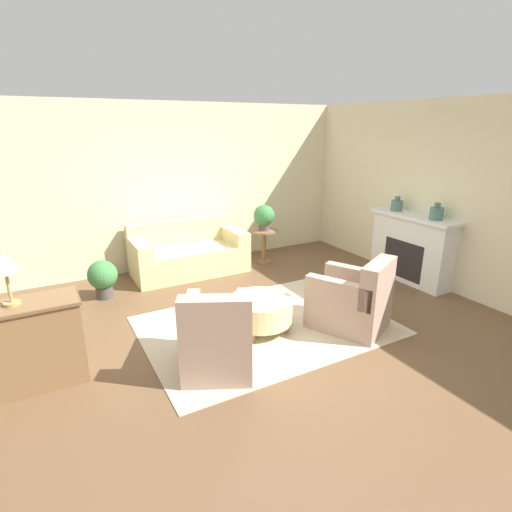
% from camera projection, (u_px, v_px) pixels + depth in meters
% --- Properties ---
extents(ground_plane, '(16.00, 16.00, 0.00)m').
position_uv_depth(ground_plane, '(267.00, 326.00, 5.06)').
color(ground_plane, brown).
extents(wall_back, '(9.64, 0.12, 2.80)m').
position_uv_depth(wall_back, '(185.00, 186.00, 7.02)').
color(wall_back, beige).
rests_on(wall_back, ground_plane).
extents(wall_right, '(0.12, 10.02, 2.80)m').
position_uv_depth(wall_right, '(443.00, 196.00, 6.03)').
color(wall_right, beige).
rests_on(wall_right, ground_plane).
extents(rug, '(3.02, 2.15, 0.01)m').
position_uv_depth(rug, '(267.00, 325.00, 5.05)').
color(rug, beige).
rests_on(rug, ground_plane).
extents(couch, '(1.90, 0.90, 0.87)m').
position_uv_depth(couch, '(189.00, 254.00, 6.82)').
color(couch, beige).
rests_on(couch, ground_plane).
extents(armchair_left, '(1.00, 1.09, 0.92)m').
position_uv_depth(armchair_left, '(218.00, 338.00, 4.07)').
color(armchair_left, tan).
rests_on(armchair_left, rug).
extents(armchair_right, '(1.00, 1.09, 0.92)m').
position_uv_depth(armchair_right, '(353.00, 302.00, 4.90)').
color(armchair_right, tan).
rests_on(armchair_right, rug).
extents(ottoman_table, '(0.78, 0.78, 0.41)m').
position_uv_depth(ottoman_table, '(261.00, 310.00, 4.87)').
color(ottoman_table, beige).
rests_on(ottoman_table, rug).
extents(side_table, '(0.50, 0.50, 0.61)m').
position_uv_depth(side_table, '(264.00, 241.00, 7.27)').
color(side_table, olive).
rests_on(side_table, ground_plane).
extents(fireplace, '(0.44, 1.46, 1.09)m').
position_uv_depth(fireplace, '(412.00, 247.00, 6.38)').
color(fireplace, white).
rests_on(fireplace, ground_plane).
extents(dresser, '(1.12, 0.49, 0.86)m').
position_uv_depth(dresser, '(21.00, 345.00, 3.76)').
color(dresser, olive).
rests_on(dresser, ground_plane).
extents(vase_mantel_near, '(0.18, 0.18, 0.24)m').
position_uv_depth(vase_mantel_near, '(397.00, 205.00, 6.49)').
color(vase_mantel_near, '#477066').
rests_on(vase_mantel_near, fireplace).
extents(vase_mantel_far, '(0.20, 0.20, 0.25)m').
position_uv_depth(vase_mantel_far, '(437.00, 213.00, 5.87)').
color(vase_mantel_far, '#477066').
rests_on(vase_mantel_far, fireplace).
extents(potted_plant_on_side_table, '(0.38, 0.38, 0.46)m').
position_uv_depth(potted_plant_on_side_table, '(264.00, 216.00, 7.13)').
color(potted_plant_on_side_table, '#4C4742').
rests_on(potted_plant_on_side_table, side_table).
extents(potted_plant_floor, '(0.42, 0.42, 0.57)m').
position_uv_depth(potted_plant_floor, '(103.00, 277.00, 5.79)').
color(potted_plant_floor, '#4C4742').
rests_on(potted_plant_floor, ground_plane).
extents(table_lamp, '(0.23, 0.23, 0.51)m').
position_uv_depth(table_lamp, '(4.00, 265.00, 3.51)').
color(table_lamp, tan).
rests_on(table_lamp, dresser).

